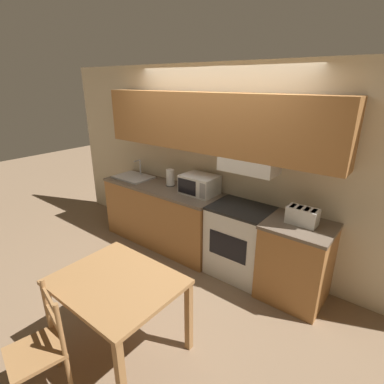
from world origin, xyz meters
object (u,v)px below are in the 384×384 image
(sink_basin, at_px, (133,177))
(dining_table, at_px, (117,290))
(microwave, at_px, (199,185))
(toaster, at_px, (302,216))
(chair_left_of_table, at_px, (40,349))
(paper_towel_roll, at_px, (170,178))
(stove_range, at_px, (239,241))

(sink_basin, relative_size, dining_table, 0.54)
(microwave, relative_size, dining_table, 0.45)
(toaster, height_order, chair_left_of_table, toaster)
(paper_towel_roll, distance_m, chair_left_of_table, 2.59)
(paper_towel_roll, bearing_deg, toaster, -1.97)
(sink_basin, distance_m, chair_left_of_table, 2.79)
(toaster, distance_m, chair_left_of_table, 2.64)
(toaster, relative_size, dining_table, 0.31)
(toaster, relative_size, chair_left_of_table, 0.36)
(microwave, distance_m, chair_left_of_table, 2.48)
(microwave, height_order, toaster, microwave)
(microwave, relative_size, paper_towel_roll, 1.99)
(microwave, xyz_separation_m, dining_table, (0.43, -1.75, -0.39))
(toaster, bearing_deg, paper_towel_roll, 178.03)
(stove_range, height_order, chair_left_of_table, stove_range)
(dining_table, xyz_separation_m, chair_left_of_table, (-0.15, -0.63, -0.22))
(paper_towel_roll, height_order, dining_table, paper_towel_roll)
(stove_range, bearing_deg, chair_left_of_table, -99.68)
(microwave, xyz_separation_m, chair_left_of_table, (0.28, -2.38, -0.61))
(stove_range, height_order, paper_towel_roll, paper_towel_roll)
(chair_left_of_table, bearing_deg, paper_towel_roll, 121.13)
(toaster, height_order, dining_table, toaster)
(paper_towel_roll, bearing_deg, microwave, -0.57)
(dining_table, bearing_deg, toaster, 60.42)
(paper_towel_roll, bearing_deg, stove_range, -3.46)
(stove_range, relative_size, dining_table, 0.88)
(microwave, relative_size, toaster, 1.44)
(microwave, bearing_deg, dining_table, -76.15)
(stove_range, distance_m, paper_towel_roll, 1.33)
(sink_basin, xyz_separation_m, chair_left_of_table, (1.50, -2.30, -0.50))
(toaster, bearing_deg, stove_range, -179.46)
(stove_range, distance_m, microwave, 0.90)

